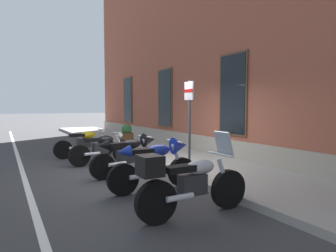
# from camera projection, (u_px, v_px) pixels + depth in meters

# --- Properties ---
(ground_plane) EXTENTS (140.00, 140.00, 0.00)m
(ground_plane) POSITION_uv_depth(u_px,v_px,m) (159.00, 171.00, 7.95)
(ground_plane) COLOR #38383A
(sidewalk) EXTENTS (32.05, 2.58, 0.14)m
(sidewalk) POSITION_uv_depth(u_px,v_px,m) (198.00, 164.00, 8.57)
(sidewalk) COLOR gray
(sidewalk) RESTS_ON ground_plane
(lane_stripe) EXTENTS (32.05, 0.12, 0.01)m
(lane_stripe) POSITION_uv_depth(u_px,v_px,m) (27.00, 187.00, 6.39)
(lane_stripe) COLOR silver
(lane_stripe) RESTS_ON ground_plane
(brick_pub_facade) EXTENTS (26.05, 7.33, 10.72)m
(brick_pub_facade) POSITION_uv_depth(u_px,v_px,m) (312.00, 5.00, 10.60)
(brick_pub_facade) COLOR brown
(brick_pub_facade) RESTS_ON ground_plane
(motorcycle_yellow_naked) EXTENTS (0.62, 2.11, 0.94)m
(motorcycle_yellow_naked) POSITION_uv_depth(u_px,v_px,m) (86.00, 143.00, 10.19)
(motorcycle_yellow_naked) COLOR black
(motorcycle_yellow_naked) RESTS_ON ground_plane
(motorcycle_black_naked) EXTENTS (0.62, 2.01, 0.93)m
(motorcycle_black_naked) POSITION_uv_depth(u_px,v_px,m) (103.00, 149.00, 8.88)
(motorcycle_black_naked) COLOR black
(motorcycle_black_naked) RESTS_ON ground_plane
(motorcycle_black_sport) EXTENTS (0.62, 1.99, 1.04)m
(motorcycle_black_sport) POSITION_uv_depth(u_px,v_px,m) (131.00, 153.00, 7.43)
(motorcycle_black_sport) COLOR black
(motorcycle_black_sport) RESTS_ON ground_plane
(motorcycle_blue_sport) EXTENTS (0.62, 1.99, 1.08)m
(motorcycle_blue_sport) POSITION_uv_depth(u_px,v_px,m) (157.00, 162.00, 6.11)
(motorcycle_blue_sport) COLOR black
(motorcycle_blue_sport) RESTS_ON ground_plane
(motorcycle_silver_touring) EXTENTS (0.62, 2.05, 1.32)m
(motorcycle_silver_touring) POSITION_uv_depth(u_px,v_px,m) (189.00, 182.00, 4.63)
(motorcycle_silver_touring) COLOR black
(motorcycle_silver_touring) RESTS_ON ground_plane
(parking_sign) EXTENTS (0.36, 0.07, 2.22)m
(parking_sign) POSITION_uv_depth(u_px,v_px,m) (189.00, 113.00, 7.18)
(parking_sign) COLOR #4C4C51
(parking_sign) RESTS_ON sidewalk
(barrel_planter) EXTENTS (0.56, 0.56, 0.89)m
(barrel_planter) POSITION_uv_depth(u_px,v_px,m) (127.00, 137.00, 11.73)
(barrel_planter) COLOR brown
(barrel_planter) RESTS_ON sidewalk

